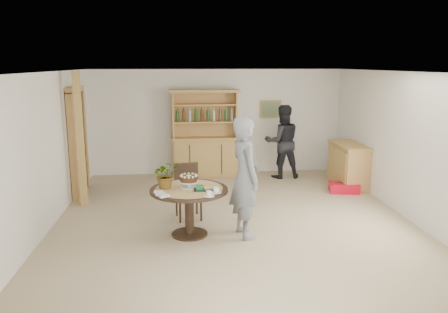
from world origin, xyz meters
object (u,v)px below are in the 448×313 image
sideboard (348,165)px  adult_person (282,142)px  dining_table (189,198)px  dining_chair (187,187)px  hutch (205,147)px  red_suitcase (344,187)px  teen_boy (245,177)px

sideboard → adult_person: adult_person is taller
sideboard → dining_table: sideboard is taller
dining_table → dining_chair: dining_chair is taller
dining_chair → adult_person: 3.37m
hutch → adult_person: hutch is taller
dining_chair → red_suitcase: (3.26, 1.19, -0.43)m
sideboard → hutch: bearing=157.8°
teen_boy → adult_person: 3.70m
hutch → dining_table: hutch is taller
teen_boy → red_suitcase: teen_boy is taller
adult_person → dining_table: bearing=53.7°
sideboard → teen_boy: (-2.64, -2.55, 0.46)m
sideboard → dining_table: (-3.49, -2.45, 0.13)m
teen_boy → hutch: bearing=-7.1°
hutch → teen_boy: hutch is taller
red_suitcase → hutch: bearing=159.8°
dining_chair → adult_person: (2.24, 2.50, 0.32)m
adult_person → red_suitcase: adult_person is taller
dining_table → adult_person: size_ratio=0.70×
dining_chair → dining_table: bearing=-98.9°
dining_table → red_suitcase: 3.86m
dining_chair → teen_boy: teen_boy is taller
adult_person → red_suitcase: bearing=125.4°
hutch → red_suitcase: bearing=-30.9°
dining_chair → hutch: bearing=71.0°
hutch → red_suitcase: 3.32m
sideboard → adult_person: bearing=145.2°
dining_chair → teen_boy: (0.86, -0.93, 0.40)m
dining_table → red_suitcase: dining_table is taller
teen_boy → red_suitcase: (2.40, 2.12, -0.83)m
sideboard → dining_chair: dining_chair is taller
sideboard → teen_boy: teen_boy is taller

